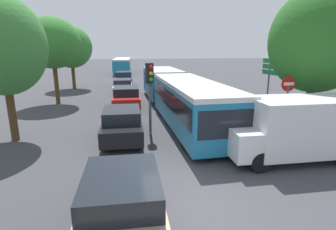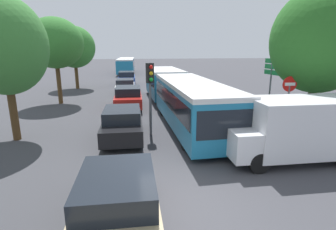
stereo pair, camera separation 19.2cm
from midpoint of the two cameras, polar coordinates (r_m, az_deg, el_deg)
The scene contains 16 objects.
ground_plane at distance 7.30m, azimuth 5.53°, elevation -19.44°, with size 200.00×200.00×0.00m, color #3D3D42.
articulated_bus at distance 16.83m, azimuth 2.39°, elevation 5.24°, with size 2.89×16.30×2.41m.
city_bus_rear at distance 45.00m, azimuth -8.98°, elevation 10.79°, with size 2.96×11.36×2.42m.
queued_car_tan at distance 6.21m, azimuth -9.96°, elevation -18.18°, with size 1.83×4.18×1.44m.
queued_car_black at distance 12.14m, azimuth -9.41°, elevation -1.76°, with size 1.81×4.13×1.42m.
queued_car_red at distance 18.47m, azimuth -8.35°, elevation 3.88°, with size 1.87×4.27×1.47m.
queued_car_white at distance 24.20m, azimuth -9.06°, elevation 6.17°, with size 1.73×3.94×1.36m.
queued_car_blue at distance 30.28m, azimuth -8.79°, elevation 7.94°, with size 1.92×4.39×1.51m.
white_van at distance 10.69m, azimuth 27.02°, elevation -2.49°, with size 5.02×2.05×2.31m.
traffic_light at distance 12.13m, azimuth -3.44°, elevation 6.97°, with size 0.37×0.39×3.40m.
no_entry_sign at distance 13.30m, azimuth 25.10°, elevation 3.58°, with size 0.70×0.08×2.82m.
direction_sign_post at distance 17.40m, azimuth 21.89°, elevation 8.44°, with size 0.20×1.40×3.60m.
tree_left_mid at distance 13.22m, azimuth -31.82°, elevation 12.67°, with size 3.55×3.55×6.24m.
tree_left_far at distance 21.07m, azimuth -22.82°, elevation 13.97°, with size 4.00×4.00×6.22m.
tree_left_distant at distance 28.54m, azimuth -19.55°, elevation 13.74°, with size 4.10×4.10×6.21m.
tree_right_near at distance 14.54m, azimuth 30.49°, elevation 13.75°, with size 4.45×4.45×6.84m.
Camera 2 is at (-1.46, -5.88, 4.05)m, focal length 28.00 mm.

